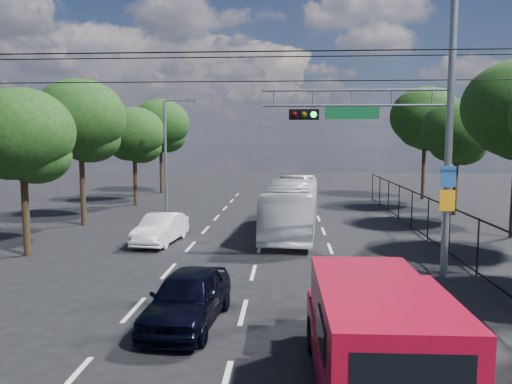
# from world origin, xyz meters

# --- Properties ---
(lane_markings) EXTENTS (6.12, 38.00, 0.01)m
(lane_markings) POSITION_xyz_m (-0.00, 14.00, 0.01)
(lane_markings) COLOR beige
(lane_markings) RESTS_ON ground
(signal_mast) EXTENTS (6.43, 0.39, 9.50)m
(signal_mast) POSITION_xyz_m (5.28, 7.99, 5.24)
(signal_mast) COLOR slate
(signal_mast) RESTS_ON ground
(streetlight_left) EXTENTS (2.09, 0.22, 7.08)m
(streetlight_left) POSITION_xyz_m (-6.33, 22.00, 3.94)
(streetlight_left) COLOR slate
(streetlight_left) RESTS_ON ground
(utility_wires) EXTENTS (22.00, 5.04, 0.74)m
(utility_wires) POSITION_xyz_m (0.00, 8.83, 7.23)
(utility_wires) COLOR black
(utility_wires) RESTS_ON ground
(fence_right) EXTENTS (0.06, 34.03, 2.00)m
(fence_right) POSITION_xyz_m (7.60, 12.17, 1.03)
(fence_right) COLOR black
(fence_right) RESTS_ON ground
(tree_right_d) EXTENTS (4.32, 4.32, 7.02)m
(tree_right_d) POSITION_xyz_m (11.42, 22.02, 4.85)
(tree_right_d) COLOR black
(tree_right_d) RESTS_ON ground
(tree_right_e) EXTENTS (5.28, 5.28, 8.58)m
(tree_right_e) POSITION_xyz_m (11.62, 30.02, 5.94)
(tree_right_e) COLOR black
(tree_right_e) RESTS_ON ground
(tree_left_b) EXTENTS (4.08, 4.08, 6.63)m
(tree_left_b) POSITION_xyz_m (-9.18, 10.02, 4.58)
(tree_left_b) COLOR black
(tree_left_b) RESTS_ON ground
(tree_left_c) EXTENTS (4.80, 4.80, 7.80)m
(tree_left_c) POSITION_xyz_m (-9.78, 17.02, 5.40)
(tree_left_c) COLOR black
(tree_left_c) RESTS_ON ground
(tree_left_d) EXTENTS (4.20, 4.20, 6.83)m
(tree_left_d) POSITION_xyz_m (-9.38, 25.02, 4.72)
(tree_left_d) COLOR black
(tree_left_d) RESTS_ON ground
(tree_left_e) EXTENTS (4.92, 4.92, 7.99)m
(tree_left_e) POSITION_xyz_m (-9.58, 33.02, 5.53)
(tree_left_e) COLOR black
(tree_left_e) RESTS_ON ground
(red_pickup) EXTENTS (2.24, 5.87, 2.17)m
(red_pickup) POSITION_xyz_m (2.75, -0.19, 1.16)
(red_pickup) COLOR black
(red_pickup) RESTS_ON ground
(navy_hatchback) EXTENTS (1.99, 4.17, 1.38)m
(navy_hatchback) POSITION_xyz_m (-1.31, 3.06, 0.69)
(navy_hatchback) COLOR black
(navy_hatchback) RESTS_ON ground
(white_bus) EXTENTS (2.94, 9.76, 2.68)m
(white_bus) POSITION_xyz_m (1.41, 15.36, 1.34)
(white_bus) COLOR silver
(white_bus) RESTS_ON ground
(white_van) EXTENTS (1.80, 4.08, 1.30)m
(white_van) POSITION_xyz_m (-4.46, 12.65, 0.65)
(white_van) COLOR white
(white_van) RESTS_ON ground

